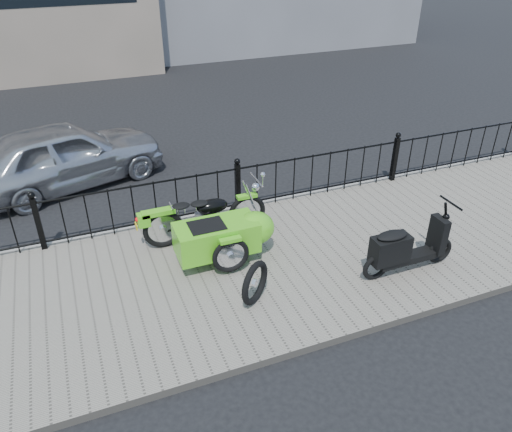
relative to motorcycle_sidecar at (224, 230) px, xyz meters
name	(u,v)px	position (x,y,z in m)	size (l,w,h in m)	color
ground	(264,251)	(0.71, 0.02, -0.59)	(120.00, 120.00, 0.00)	black
sidewalk	(276,264)	(0.71, -0.48, -0.53)	(30.00, 3.80, 0.12)	gray
curb	(236,209)	(0.71, 1.46, -0.53)	(30.00, 0.10, 0.12)	gray
iron_fence	(238,188)	(0.71, 1.32, -0.01)	(14.11, 0.11, 1.08)	black
motorcycle_sidecar	(224,230)	(0.00, 0.00, 0.00)	(2.28, 1.48, 0.98)	black
scooter	(404,249)	(2.43, -1.47, -0.04)	(1.66, 0.48, 1.12)	black
spare_tire	(255,283)	(0.03, -1.28, -0.14)	(0.67, 0.67, 0.10)	black
sedan_car	(65,155)	(-2.20, 3.89, 0.09)	(1.63, 4.04, 1.38)	#B7B9BF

